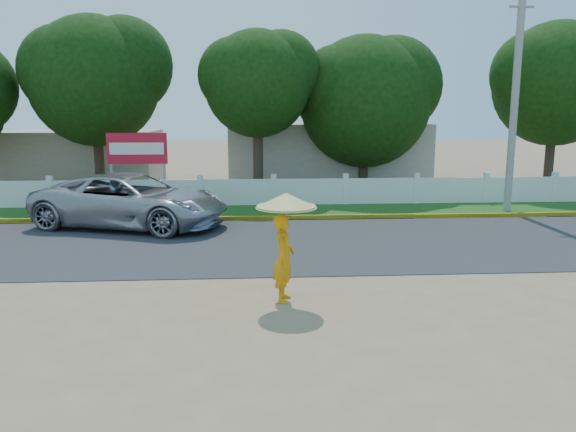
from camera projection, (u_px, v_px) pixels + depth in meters
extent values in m
plane|color=#9E8460|center=(294.00, 291.00, 12.30)|extent=(120.00, 120.00, 0.00)
cube|color=#38383A|center=(283.00, 243.00, 16.71)|extent=(60.00, 7.00, 0.02)
cube|color=#2D601E|center=(275.00, 211.00, 21.86)|extent=(60.00, 3.50, 0.03)
cube|color=yellow|center=(277.00, 218.00, 20.18)|extent=(40.00, 0.18, 0.16)
cube|color=silver|center=(274.00, 192.00, 23.18)|extent=(40.00, 0.10, 1.10)
cube|color=#B7AD99|center=(325.00, 154.00, 29.84)|extent=(10.00, 6.00, 3.20)
cube|color=#B7AD99|center=(81.00, 157.00, 30.02)|extent=(8.00, 5.00, 2.80)
cylinder|color=gray|center=(515.00, 102.00, 21.08)|extent=(0.28, 0.28, 8.40)
imported|color=#A2A5AA|center=(131.00, 201.00, 18.85)|extent=(7.10, 4.87, 1.80)
imported|color=orange|center=(284.00, 258.00, 11.54)|extent=(0.54, 0.73, 1.82)
cylinder|color=gray|center=(286.00, 225.00, 11.41)|extent=(0.03, 0.03, 1.18)
cone|color=#D8C363|center=(286.00, 200.00, 11.31)|extent=(1.25, 1.25, 0.30)
cylinder|color=gray|center=(112.00, 179.00, 23.74)|extent=(0.12, 0.12, 2.00)
cylinder|color=gray|center=(165.00, 179.00, 23.88)|extent=(0.12, 0.12, 2.00)
cube|color=red|center=(137.00, 148.00, 23.56)|extent=(2.50, 0.12, 1.30)
cube|color=silver|center=(137.00, 149.00, 23.50)|extent=(2.25, 0.02, 0.49)
cylinder|color=#473828|center=(363.00, 165.00, 26.94)|extent=(0.44, 0.44, 2.57)
sphere|color=#19400E|center=(365.00, 102.00, 26.38)|extent=(6.16, 6.16, 6.16)
cylinder|color=#473828|center=(258.00, 156.00, 25.01)|extent=(0.44, 0.44, 3.73)
sphere|color=#19400E|center=(257.00, 84.00, 24.42)|extent=(4.66, 4.66, 4.66)
cylinder|color=#473828|center=(99.00, 157.00, 25.70)|extent=(0.44, 0.44, 3.56)
sphere|color=#19400E|center=(94.00, 81.00, 25.07)|extent=(5.79, 5.79, 5.79)
cylinder|color=#473828|center=(550.00, 155.00, 27.23)|extent=(0.44, 0.44, 3.49)
sphere|color=#19400E|center=(556.00, 84.00, 26.61)|extent=(5.85, 5.85, 5.85)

